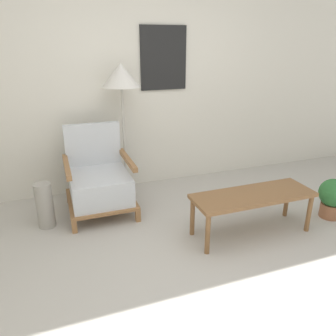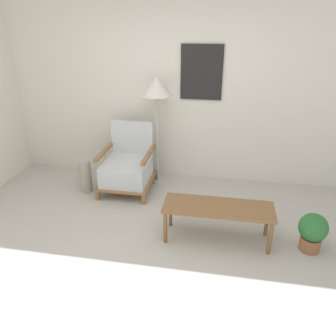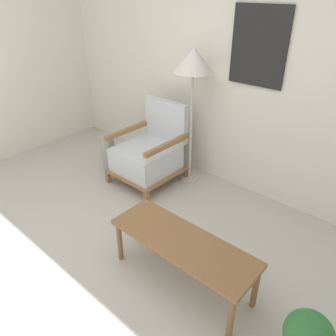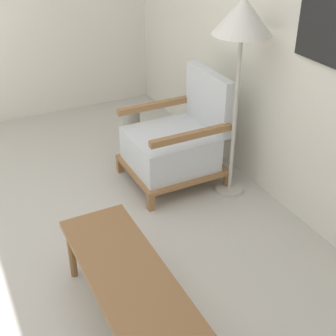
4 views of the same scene
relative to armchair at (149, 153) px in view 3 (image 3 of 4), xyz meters
name	(u,v)px [view 3 (image 3 of 4)]	position (x,y,z in m)	size (l,w,h in m)	color
ground_plane	(67,279)	(0.58, -1.55, -0.34)	(14.00, 14.00, 0.00)	#B7B2A8
wall_back	(228,63)	(0.59, 0.60, 1.01)	(8.00, 0.09, 2.70)	silver
armchair	(149,153)	(0.00, 0.00, 0.00)	(0.68, 0.74, 0.90)	olive
floor_lamp	(193,66)	(0.36, 0.31, 1.00)	(0.42, 0.42, 1.52)	#B7B2A8
coffee_table	(183,245)	(1.28, -0.95, 0.02)	(1.16, 0.40, 0.41)	brown
vase	(108,152)	(-0.56, -0.16, -0.11)	(0.17, 0.17, 0.46)	#9E998E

